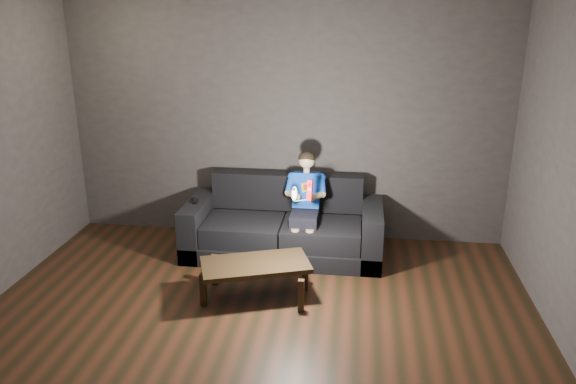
# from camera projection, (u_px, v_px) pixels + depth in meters

# --- Properties ---
(floor) EXTENTS (5.00, 5.00, 0.00)m
(floor) POSITION_uv_depth(u_px,v_px,m) (244.00, 356.00, 4.43)
(floor) COLOR black
(floor) RESTS_ON ground
(back_wall) EXTENTS (5.00, 0.04, 2.70)m
(back_wall) POSITION_uv_depth(u_px,v_px,m) (286.00, 123.00, 6.34)
(back_wall) COLOR #352F2E
(back_wall) RESTS_ON ground
(sofa) EXTENTS (2.13, 0.92, 0.82)m
(sofa) POSITION_uv_depth(u_px,v_px,m) (284.00, 230.00, 6.17)
(sofa) COLOR black
(sofa) RESTS_ON floor
(child) EXTENTS (0.43, 0.53, 1.05)m
(child) POSITION_uv_depth(u_px,v_px,m) (305.00, 196.00, 5.95)
(child) COLOR black
(child) RESTS_ON sofa
(wii_remote_red) EXTENTS (0.06, 0.08, 0.21)m
(wii_remote_red) POSITION_uv_depth(u_px,v_px,m) (310.00, 190.00, 5.49)
(wii_remote_red) COLOR red
(wii_remote_red) RESTS_ON child
(nunchuk_white) EXTENTS (0.06, 0.09, 0.16)m
(nunchuk_white) POSITION_uv_depth(u_px,v_px,m) (294.00, 194.00, 5.53)
(nunchuk_white) COLOR white
(nunchuk_white) RESTS_ON child
(wii_remote_black) EXTENTS (0.06, 0.16, 0.03)m
(wii_remote_black) POSITION_uv_depth(u_px,v_px,m) (196.00, 201.00, 6.11)
(wii_remote_black) COLOR black
(wii_remote_black) RESTS_ON sofa
(coffee_table) EXTENTS (1.10, 0.79, 0.36)m
(coffee_table) POSITION_uv_depth(u_px,v_px,m) (255.00, 267.00, 5.21)
(coffee_table) COLOR black
(coffee_table) RESTS_ON floor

